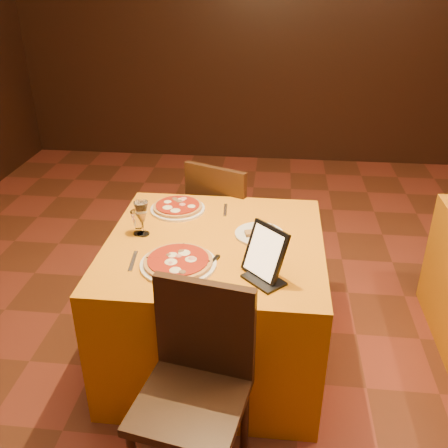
# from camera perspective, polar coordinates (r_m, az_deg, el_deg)

# --- Properties ---
(floor) EXTENTS (6.00, 7.00, 0.01)m
(floor) POSITION_cam_1_polar(r_m,az_deg,el_deg) (2.85, 8.17, -17.57)
(floor) COLOR #5E2D19
(floor) RESTS_ON ground
(wall_back) EXTENTS (6.00, 0.01, 2.80)m
(wall_back) POSITION_cam_1_polar(r_m,az_deg,el_deg) (5.55, 8.51, 21.07)
(wall_back) COLOR black
(wall_back) RESTS_ON floor
(main_table) EXTENTS (1.10, 1.10, 0.75)m
(main_table) POSITION_cam_1_polar(r_m,az_deg,el_deg) (2.74, -1.00, -8.77)
(main_table) COLOR orange
(main_table) RESTS_ON floor
(chair_main_near) EXTENTS (0.45, 0.45, 0.91)m
(chair_main_near) POSITION_cam_1_polar(r_m,az_deg,el_deg) (2.10, -3.87, -19.77)
(chair_main_near) COLOR #31210F
(chair_main_near) RESTS_ON floor
(chair_main_far) EXTENTS (0.50, 0.50, 0.91)m
(chair_main_far) POSITION_cam_1_polar(r_m,az_deg,el_deg) (3.37, 0.65, 0.28)
(chair_main_far) COLOR black
(chair_main_far) RESTS_ON floor
(pizza_near) EXTENTS (0.36, 0.36, 0.03)m
(pizza_near) POSITION_cam_1_polar(r_m,az_deg,el_deg) (2.34, -5.25, -4.42)
(pizza_near) COLOR white
(pizza_near) RESTS_ON main_table
(pizza_far) EXTENTS (0.31, 0.31, 0.03)m
(pizza_far) POSITION_cam_1_polar(r_m,az_deg,el_deg) (2.86, -5.31, 1.86)
(pizza_far) COLOR white
(pizza_far) RESTS_ON main_table
(cutlet_dish) EXTENTS (0.26, 0.26, 0.03)m
(cutlet_dish) POSITION_cam_1_polar(r_m,az_deg,el_deg) (2.59, 4.07, -1.05)
(cutlet_dish) COLOR white
(cutlet_dish) RESTS_ON main_table
(wine_glass) EXTENTS (0.09, 0.09, 0.19)m
(wine_glass) POSITION_cam_1_polar(r_m,az_deg,el_deg) (2.59, -9.36, 0.67)
(wine_glass) COLOR tan
(wine_glass) RESTS_ON main_table
(water_glass) EXTENTS (0.07, 0.07, 0.13)m
(water_glass) POSITION_cam_1_polar(r_m,az_deg,el_deg) (2.61, -9.76, 0.15)
(water_glass) COLOR white
(water_glass) RESTS_ON main_table
(tablet) EXTENTS (0.22, 0.22, 0.24)m
(tablet) POSITION_cam_1_polar(r_m,az_deg,el_deg) (2.21, 4.70, -3.22)
(tablet) COLOR black
(tablet) RESTS_ON main_table
(knife) EXTENTS (0.09, 0.21, 0.01)m
(knife) POSITION_cam_1_polar(r_m,az_deg,el_deg) (2.30, -2.04, -5.24)
(knife) COLOR silver
(knife) RESTS_ON main_table
(fork_near) EXTENTS (0.04, 0.18, 0.01)m
(fork_near) POSITION_cam_1_polar(r_m,az_deg,el_deg) (2.40, -10.35, -4.19)
(fork_near) COLOR silver
(fork_near) RESTS_ON main_table
(fork_far) EXTENTS (0.03, 0.16, 0.01)m
(fork_far) POSITION_cam_1_polar(r_m,az_deg,el_deg) (2.85, 0.15, 1.61)
(fork_far) COLOR silver
(fork_far) RESTS_ON main_table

